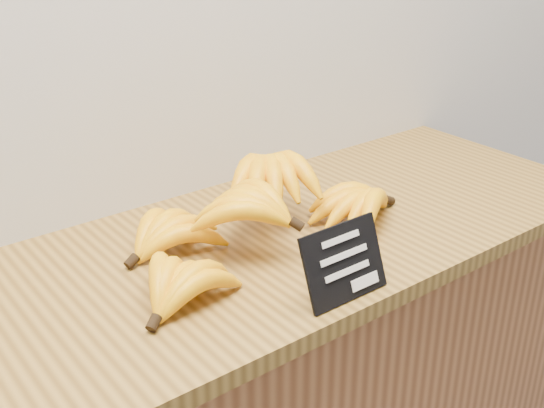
{
  "coord_description": "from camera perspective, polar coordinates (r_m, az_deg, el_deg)",
  "views": [
    {
      "loc": [
        -0.52,
        1.89,
        1.49
      ],
      "look_at": [
        0.1,
        2.7,
        1.02
      ],
      "focal_mm": 45.0,
      "sensor_mm": 36.0,
      "label": 1
    }
  ],
  "objects": [
    {
      "name": "counter_top",
      "position": [
        1.21,
        -1.45,
        -3.73
      ],
      "size": [
        1.46,
        0.54,
        0.03
      ],
      "primitive_type": "cube",
      "color": "olive",
      "rests_on": "counter"
    },
    {
      "name": "chalkboard_sign",
      "position": [
        1.03,
        6.07,
        -4.91
      ],
      "size": [
        0.15,
        0.05,
        0.11
      ],
      "primitive_type": "cube",
      "rotation": [
        -0.37,
        0.0,
        0.0
      ],
      "color": "black",
      "rests_on": "counter_top"
    },
    {
      "name": "banana_pile",
      "position": [
        1.17,
        -1.6,
        -0.93
      ],
      "size": [
        0.59,
        0.33,
        0.12
      ],
      "color": "#FFB80A",
      "rests_on": "counter_top"
    }
  ]
}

